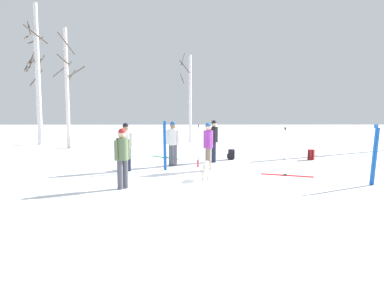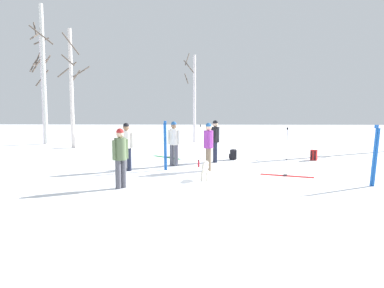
{
  "view_description": "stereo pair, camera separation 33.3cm",
  "coord_description": "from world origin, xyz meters",
  "px_view_note": "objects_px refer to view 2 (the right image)",
  "views": [
    {
      "loc": [
        -0.81,
        -11.2,
        2.44
      ],
      "look_at": [
        -0.74,
        1.84,
        1.0
      ],
      "focal_mm": 35.51,
      "sensor_mm": 36.0,
      "label": 1
    },
    {
      "loc": [
        -0.48,
        -11.2,
        2.44
      ],
      "look_at": [
        -0.74,
        1.84,
        1.0
      ],
      "focal_mm": 35.51,
      "sensor_mm": 36.0,
      "label": 2
    }
  ],
  "objects_px": {
    "ski_pair_planted_0": "(165,146)",
    "birch_tree_3": "(194,97)",
    "birch_tree_0": "(43,89)",
    "ski_poles_1": "(287,143)",
    "ski_pair_planted_1": "(375,156)",
    "birch_tree_1": "(43,72)",
    "ski_pair_lying_1": "(167,157)",
    "person_2": "(208,143)",
    "ski_pair_lying_0": "(287,176)",
    "water_bottle_0": "(199,164)",
    "backpack_0": "(314,155)",
    "person_3": "(126,144)",
    "dog": "(205,168)",
    "backpack_1": "(233,155)",
    "birch_tree_2": "(72,86)",
    "person_0": "(215,138)",
    "person_1": "(120,154)",
    "ski_poles_0": "(200,141)"
  },
  "relations": [
    {
      "from": "dog",
      "to": "water_bottle_0",
      "type": "height_order",
      "value": "dog"
    },
    {
      "from": "person_3",
      "to": "birch_tree_0",
      "type": "distance_m",
      "value": 11.08
    },
    {
      "from": "person_0",
      "to": "person_2",
      "type": "distance_m",
      "value": 1.98
    },
    {
      "from": "ski_pair_lying_1",
      "to": "dog",
      "type": "bearing_deg",
      "value": -71.35
    },
    {
      "from": "ski_pair_lying_0",
      "to": "water_bottle_0",
      "type": "xyz_separation_m",
      "value": [
        -2.93,
        1.66,
        0.12
      ]
    },
    {
      "from": "person_3",
      "to": "ski_poles_1",
      "type": "relative_size",
      "value": 1.22
    },
    {
      "from": "water_bottle_0",
      "to": "birch_tree_1",
      "type": "height_order",
      "value": "birch_tree_1"
    },
    {
      "from": "person_2",
      "to": "birch_tree_2",
      "type": "distance_m",
      "value": 10.1
    },
    {
      "from": "backpack_1",
      "to": "birch_tree_3",
      "type": "xyz_separation_m",
      "value": [
        -1.77,
        7.27,
        2.57
      ]
    },
    {
      "from": "person_1",
      "to": "person_3",
      "type": "relative_size",
      "value": 1.0
    },
    {
      "from": "ski_pair_lying_0",
      "to": "ski_pair_planted_0",
      "type": "bearing_deg",
      "value": 165.63
    },
    {
      "from": "ski_poles_1",
      "to": "backpack_1",
      "type": "distance_m",
      "value": 2.3
    },
    {
      "from": "ski_pair_planted_1",
      "to": "birch_tree_0",
      "type": "xyz_separation_m",
      "value": [
        -14.16,
        11.06,
        2.32
      ]
    },
    {
      "from": "ski_pair_lying_1",
      "to": "birch_tree_3",
      "type": "height_order",
      "value": "birch_tree_3"
    },
    {
      "from": "person_1",
      "to": "ski_pair_planted_1",
      "type": "bearing_deg",
      "value": 3.1
    },
    {
      "from": "ski_pair_planted_0",
      "to": "birch_tree_3",
      "type": "distance_m",
      "value": 10.0
    },
    {
      "from": "ski_poles_1",
      "to": "birch_tree_2",
      "type": "distance_m",
      "value": 11.63
    },
    {
      "from": "dog",
      "to": "backpack_1",
      "type": "height_order",
      "value": "dog"
    },
    {
      "from": "person_2",
      "to": "person_3",
      "type": "relative_size",
      "value": 1.0
    },
    {
      "from": "ski_pair_lying_1",
      "to": "person_1",
      "type": "bearing_deg",
      "value": -97.51
    },
    {
      "from": "person_0",
      "to": "birch_tree_1",
      "type": "distance_m",
      "value": 12.06
    },
    {
      "from": "ski_poles_0",
      "to": "backpack_0",
      "type": "relative_size",
      "value": 3.41
    },
    {
      "from": "birch_tree_0",
      "to": "person_1",
      "type": "bearing_deg",
      "value": -59.12
    },
    {
      "from": "person_2",
      "to": "ski_pair_lying_1",
      "type": "relative_size",
      "value": 1.26
    },
    {
      "from": "backpack_1",
      "to": "water_bottle_0",
      "type": "distance_m",
      "value": 2.4
    },
    {
      "from": "person_0",
      "to": "backpack_1",
      "type": "height_order",
      "value": "person_0"
    },
    {
      "from": "person_0",
      "to": "water_bottle_0",
      "type": "relative_size",
      "value": 6.22
    },
    {
      "from": "birch_tree_0",
      "to": "ski_poles_1",
      "type": "bearing_deg",
      "value": -26.32
    },
    {
      "from": "ski_pair_planted_1",
      "to": "birch_tree_2",
      "type": "relative_size",
      "value": 0.29
    },
    {
      "from": "person_2",
      "to": "dog",
      "type": "xyz_separation_m",
      "value": [
        -0.14,
        -1.59,
        -0.59
      ]
    },
    {
      "from": "ski_poles_0",
      "to": "water_bottle_0",
      "type": "relative_size",
      "value": 5.44
    },
    {
      "from": "person_1",
      "to": "ski_pair_lying_0",
      "type": "relative_size",
      "value": 1.02
    },
    {
      "from": "ski_poles_1",
      "to": "birch_tree_1",
      "type": "height_order",
      "value": "birch_tree_1"
    },
    {
      "from": "person_3",
      "to": "ski_pair_planted_1",
      "type": "xyz_separation_m",
      "value": [
        7.67,
        -2.36,
        -0.09
      ]
    },
    {
      "from": "ski_pair_lying_0",
      "to": "birch_tree_0",
      "type": "height_order",
      "value": "birch_tree_0"
    },
    {
      "from": "dog",
      "to": "water_bottle_0",
      "type": "bearing_deg",
      "value": 95.14
    },
    {
      "from": "person_0",
      "to": "backpack_1",
      "type": "relative_size",
      "value": 3.9
    },
    {
      "from": "ski_pair_lying_0",
      "to": "ski_pair_lying_1",
      "type": "relative_size",
      "value": 1.24
    },
    {
      "from": "person_2",
      "to": "backpack_0",
      "type": "relative_size",
      "value": 3.9
    },
    {
      "from": "ski_pair_lying_1",
      "to": "backpack_0",
      "type": "bearing_deg",
      "value": -5.9
    },
    {
      "from": "backpack_0",
      "to": "water_bottle_0",
      "type": "distance_m",
      "value": 5.19
    },
    {
      "from": "backpack_0",
      "to": "person_1",
      "type": "bearing_deg",
      "value": -142.68
    },
    {
      "from": "ski_pair_lying_1",
      "to": "birch_tree_1",
      "type": "xyz_separation_m",
      "value": [
        -7.54,
        5.31,
        4.13
      ]
    },
    {
      "from": "birch_tree_2",
      "to": "ski_pair_planted_0",
      "type": "bearing_deg",
      "value": -50.22
    },
    {
      "from": "ski_pair_planted_1",
      "to": "ski_pair_lying_0",
      "type": "height_order",
      "value": "ski_pair_planted_1"
    },
    {
      "from": "water_bottle_0",
      "to": "birch_tree_0",
      "type": "relative_size",
      "value": 0.04
    },
    {
      "from": "birch_tree_1",
      "to": "ski_pair_lying_1",
      "type": "bearing_deg",
      "value": -35.12
    },
    {
      "from": "ski_pair_lying_1",
      "to": "birch_tree_1",
      "type": "relative_size",
      "value": 0.17
    },
    {
      "from": "ski_pair_lying_1",
      "to": "ski_poles_0",
      "type": "height_order",
      "value": "ski_poles_0"
    },
    {
      "from": "ski_pair_planted_1",
      "to": "ski_pair_lying_1",
      "type": "xyz_separation_m",
      "value": [
        -6.52,
        5.63,
        -0.88
      ]
    }
  ]
}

